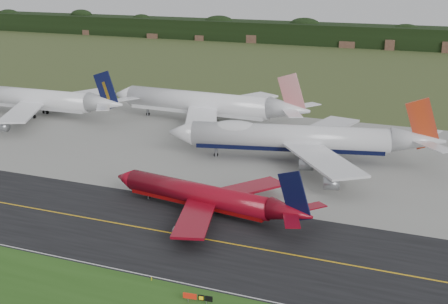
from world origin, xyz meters
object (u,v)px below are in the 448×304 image
(jet_red_737, at_px, (208,197))
(jet_ba_747, at_px, (299,138))
(jet_navy_gold, at_px, (38,100))
(jet_star_tail, at_px, (208,104))
(taxiway_sign, at_px, (198,297))

(jet_red_737, bearing_deg, jet_ba_747, 80.29)
(jet_navy_gold, xyz_separation_m, jet_star_tail, (52.56, 12.80, 0.44))
(jet_red_737, height_order, jet_navy_gold, jet_navy_gold)
(jet_red_737, relative_size, jet_star_tail, 0.68)
(jet_red_737, distance_m, jet_navy_gold, 97.34)
(jet_ba_747, xyz_separation_m, taxiway_sign, (5.64, -70.03, -4.64))
(jet_navy_gold, xyz_separation_m, taxiway_sign, (94.28, -83.53, -4.20))
(jet_ba_747, relative_size, jet_star_tail, 1.02)
(jet_red_737, bearing_deg, taxiway_sign, -68.38)
(jet_red_737, xyz_separation_m, jet_navy_gold, (-81.96, 52.47, 1.95))
(jet_navy_gold, bearing_deg, jet_red_737, -32.63)
(jet_navy_gold, distance_m, taxiway_sign, 126.03)
(jet_ba_747, bearing_deg, jet_star_tail, 143.90)
(jet_red_737, bearing_deg, jet_navy_gold, 147.37)
(jet_star_tail, distance_m, taxiway_sign, 105.08)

